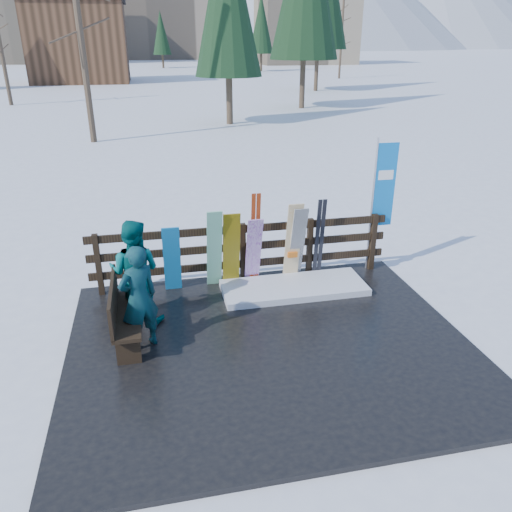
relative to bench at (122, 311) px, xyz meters
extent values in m
plane|color=white|center=(2.15, -0.53, -0.60)|extent=(700.00, 700.00, 0.00)
cube|color=black|center=(2.15, -0.53, -0.56)|extent=(6.00, 5.00, 0.08)
cube|color=black|center=(-0.45, 1.67, 0.06)|extent=(0.10, 0.10, 1.15)
cube|color=black|center=(0.85, 1.67, 0.06)|extent=(0.10, 0.10, 1.15)
cube|color=black|center=(2.15, 1.67, 0.06)|extent=(0.10, 0.10, 1.15)
cube|color=black|center=(3.45, 1.67, 0.06)|extent=(0.10, 0.10, 1.15)
cube|color=black|center=(4.75, 1.67, 0.06)|extent=(0.10, 0.10, 1.15)
cube|color=black|center=(2.15, 1.67, -0.17)|extent=(5.60, 0.05, 0.14)
cube|color=black|center=(2.15, 1.67, 0.18)|extent=(5.60, 0.05, 0.14)
cube|color=black|center=(2.15, 1.67, 0.53)|extent=(5.60, 0.05, 0.14)
cube|color=white|center=(2.98, 1.07, -0.46)|extent=(2.62, 1.00, 0.12)
cube|color=black|center=(0.07, 0.00, -0.07)|extent=(0.40, 1.50, 0.06)
cube|color=black|center=(0.07, -0.60, -0.29)|extent=(0.34, 0.06, 0.45)
cube|color=black|center=(0.07, 0.60, -0.29)|extent=(0.34, 0.06, 0.45)
cube|color=black|center=(-0.11, 0.00, 0.20)|extent=(0.05, 1.50, 0.50)
cube|color=#167EC4|center=(0.83, 1.45, 0.14)|extent=(0.30, 0.35, 1.32)
cube|color=silver|center=(1.59, 1.45, 0.27)|extent=(0.27, 0.45, 1.56)
cube|color=#E9BE08|center=(1.89, 1.45, 0.22)|extent=(0.31, 0.31, 1.48)
cube|color=white|center=(2.30, 1.45, 0.17)|extent=(0.28, 0.44, 1.37)
cube|color=black|center=(3.13, 1.45, 0.24)|extent=(0.27, 0.42, 1.50)
cube|color=white|center=(3.05, 1.45, 0.27)|extent=(0.29, 0.32, 1.58)
cube|color=#A43514|center=(2.30, 1.52, 0.38)|extent=(0.08, 0.24, 1.78)
cube|color=#A43514|center=(2.39, 1.52, 0.38)|extent=(0.07, 0.24, 1.78)
cube|color=black|center=(3.54, 1.52, 0.28)|extent=(0.08, 0.17, 1.59)
cube|color=black|center=(3.63, 1.52, 0.28)|extent=(0.08, 0.17, 1.59)
cylinder|color=silver|center=(4.68, 1.72, 0.78)|extent=(0.04, 0.04, 2.60)
cube|color=blue|center=(4.90, 1.72, 1.18)|extent=(0.42, 0.02, 1.60)
imported|color=#0E4D42|center=(0.27, -0.19, 0.29)|extent=(0.70, 0.62, 1.62)
imported|color=#055B5B|center=(0.21, 0.60, 0.35)|extent=(1.01, 0.90, 1.73)
cube|color=tan|center=(-19.85, 109.47, 8.40)|extent=(22.00, 14.00, 18.00)
cube|color=gray|center=(8.15, 129.47, 10.40)|extent=(26.00, 16.00, 22.00)
cube|color=tan|center=(32.15, 94.47, 6.40)|extent=(18.00, 12.00, 14.00)
cube|color=brown|center=(-5.85, 54.47, 3.40)|extent=(10.00, 8.00, 8.00)
cone|color=black|center=(5.15, 21.47, 4.43)|extent=(3.62, 3.62, 10.06)
cone|color=black|center=(11.15, 27.47, 5.68)|extent=(4.52, 4.52, 12.54)
cone|color=black|center=(16.15, 39.47, 6.55)|extent=(5.14, 5.14, 14.28)
cylinder|color=#382B1E|center=(24.15, 54.47, 4.08)|extent=(0.28, 0.28, 9.35)
cone|color=black|center=(-3.85, 59.47, 5.44)|extent=(4.35, 4.35, 12.07)
cone|color=black|center=(18.15, 71.47, 4.40)|extent=(3.60, 3.60, 9.99)
cone|color=black|center=(4.15, 84.47, 3.59)|extent=(3.01, 3.01, 8.37)
camera|label=1|loc=(0.59, -6.75, 3.70)|focal=35.00mm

